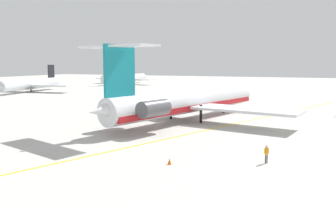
{
  "coord_description": "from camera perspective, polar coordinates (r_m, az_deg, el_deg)",
  "views": [
    {
      "loc": [
        -59.4,
        -12.18,
        9.74
      ],
      "look_at": [
        -3.22,
        11.41,
        2.86
      ],
      "focal_mm": 37.65,
      "sensor_mm": 36.0,
      "label": 1
    }
  ],
  "objects": [
    {
      "name": "taxiway_centreline",
      "position": [
        58.15,
        11.15,
        -3.32
      ],
      "size": [
        83.16,
        32.65,
        0.01
      ],
      "primitive_type": "cube",
      "rotation": [
        0.0,
        0.0,
        -0.37
      ],
      "color": "gold",
      "rests_on": "ground"
    },
    {
      "name": "airliner_far_right",
      "position": [
        164.73,
        -6.86,
        3.96
      ],
      "size": [
        31.16,
        30.92,
        9.31
      ],
      "rotation": [
        0.0,
        0.0,
        -0.14
      ],
      "color": "white",
      "rests_on": "ground"
    },
    {
      "name": "safety_cone_nose",
      "position": [
        34.38,
        0.25,
        -9.53
      ],
      "size": [
        0.4,
        0.4,
        0.55
      ],
      "primitive_type": "cone",
      "color": "#EA590F",
      "rests_on": "ground"
    },
    {
      "name": "airliner_mid_right",
      "position": [
        126.22,
        -21.55,
        2.78
      ],
      "size": [
        30.27,
        30.03,
        9.04
      ],
      "rotation": [
        0.0,
        0.0,
        3.28
      ],
      "color": "silver",
      "rests_on": "ground"
    },
    {
      "name": "main_jetliner",
      "position": [
        58.9,
        2.86,
        0.18
      ],
      "size": [
        40.94,
        36.73,
        12.18
      ],
      "rotation": [
        0.0,
        0.0,
        -0.29
      ],
      "color": "silver",
      "rests_on": "ground"
    },
    {
      "name": "ground_crew_near_nose",
      "position": [
        35.83,
        15.66,
        -7.69
      ],
      "size": [
        0.29,
        0.4,
        1.8
      ],
      "rotation": [
        0.0,
        0.0,
        3.71
      ],
      "color": "black",
      "rests_on": "ground"
    },
    {
      "name": "ground",
      "position": [
        61.41,
        11.06,
        -2.8
      ],
      "size": [
        377.17,
        377.17,
        0.0
      ],
      "primitive_type": "plane",
      "color": "#B7B5AD"
    }
  ]
}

